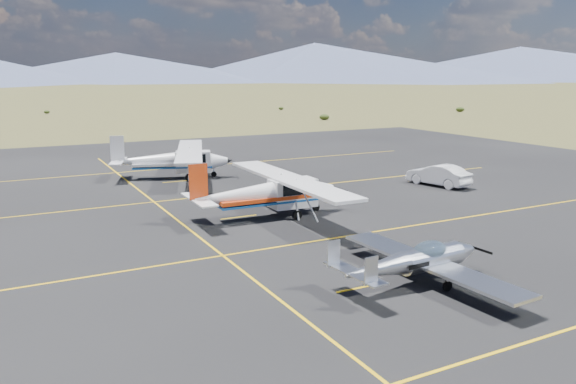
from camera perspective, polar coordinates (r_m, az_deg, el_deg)
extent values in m
plane|color=#383D1C|center=(24.28, 8.51, -5.68)|extent=(1600.00, 1600.00, 0.00)
cube|color=black|center=(29.99, 0.64, -2.13)|extent=(72.00, 72.00, 0.02)
cube|color=silver|center=(20.82, 14.12, -6.97)|extent=(1.80, 8.21, 0.11)
ellipsoid|color=#99BFD8|center=(20.69, 14.18, -5.84)|extent=(1.53, 0.94, 0.74)
cube|color=silver|center=(18.62, 6.78, -8.15)|extent=(0.80, 2.75, 0.05)
cube|color=silver|center=(17.67, 8.46, -7.91)|extent=(0.50, 0.08, 0.90)
cube|color=silver|center=(19.16, 4.66, -6.23)|extent=(0.50, 0.08, 0.90)
cylinder|color=black|center=(22.00, 16.75, -7.52)|extent=(0.31, 0.10, 0.31)
cylinder|color=black|center=(20.16, 15.89, -9.19)|extent=(0.37, 0.12, 0.36)
cylinder|color=black|center=(21.59, 11.67, -7.54)|extent=(0.37, 0.12, 0.36)
cube|color=silver|center=(29.46, 0.48, -0.09)|extent=(2.41, 1.29, 1.47)
cube|color=silver|center=(29.21, 0.11, 1.33)|extent=(1.88, 11.99, 0.15)
cube|color=black|center=(29.39, 0.49, 0.49)|extent=(1.76, 1.32, 0.60)
cube|color=red|center=(28.88, -2.01, -0.56)|extent=(5.46, 1.36, 0.20)
cube|color=red|center=(27.34, -9.09, 1.03)|extent=(0.93, 0.09, 1.74)
cube|color=silver|center=(27.52, -9.03, -0.75)|extent=(0.87, 3.49, 0.07)
cylinder|color=black|center=(30.32, 2.86, -1.58)|extent=(0.39, 0.12, 0.39)
cylinder|color=black|center=(28.53, 0.94, -2.35)|extent=(0.48, 0.15, 0.48)
cylinder|color=black|center=(30.51, -1.04, -1.40)|extent=(0.48, 0.15, 0.48)
cube|color=silver|center=(40.40, -9.60, 3.06)|extent=(2.69, 1.97, 1.48)
cube|color=silver|center=(40.29, -9.95, 4.13)|extent=(5.49, 11.98, 0.15)
cube|color=black|center=(40.35, -9.62, 3.49)|extent=(2.08, 1.80, 0.60)
cube|color=silver|center=(40.46, -11.62, 2.84)|extent=(5.61, 2.97, 0.20)
cube|color=silver|center=(40.66, -16.96, 4.25)|extent=(0.91, 0.37, 1.76)
cube|color=silver|center=(40.78, -16.88, 3.03)|extent=(1.91, 3.59, 0.07)
cylinder|color=black|center=(40.56, -7.54, 1.80)|extent=(0.41, 0.23, 0.39)
cylinder|color=black|center=(39.42, -10.05, 1.48)|extent=(0.50, 0.29, 0.48)
cylinder|color=black|center=(41.69, -10.00, 2.05)|extent=(0.50, 0.29, 0.48)
imported|color=silver|center=(38.39, 15.03, 1.68)|extent=(2.40, 4.50, 1.41)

